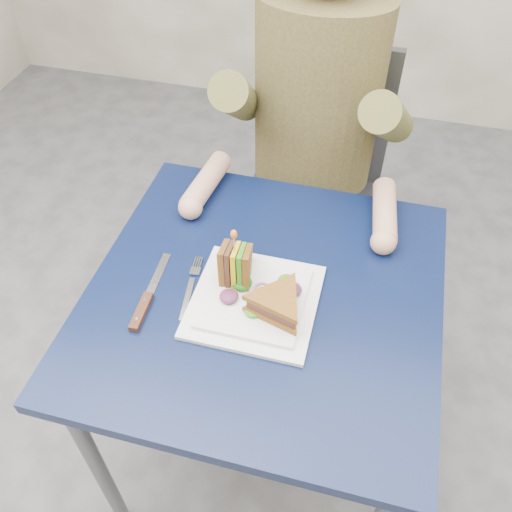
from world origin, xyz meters
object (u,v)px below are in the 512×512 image
(table, at_px, (264,314))
(sandwich_flat, at_px, (278,304))
(plate, at_px, (255,300))
(chair, at_px, (314,173))
(diner, at_px, (318,84))
(knife, at_px, (145,304))
(sandwich_upright, at_px, (235,266))
(fork, at_px, (190,289))

(table, relative_size, sandwich_flat, 4.22)
(plate, bearing_deg, chair, 89.06)
(chair, relative_size, plate, 3.58)
(table, bearing_deg, plate, -108.31)
(diner, xyz_separation_m, plate, (-0.01, -0.60, -0.18))
(plate, bearing_deg, knife, -163.09)
(table, distance_m, knife, 0.27)
(plate, bearing_deg, table, 71.69)
(chair, distance_m, knife, 0.84)
(sandwich_upright, bearing_deg, table, -8.25)
(table, xyz_separation_m, plate, (-0.01, -0.04, 0.09))
(chair, height_order, fork, chair)
(sandwich_flat, bearing_deg, table, 125.59)
(knife, bearing_deg, sandwich_flat, 8.67)
(sandwich_upright, relative_size, knife, 0.67)
(table, height_order, sandwich_flat, sandwich_flat)
(knife, bearing_deg, sandwich_upright, 33.96)
(plate, xyz_separation_m, fork, (-0.14, 0.00, -0.01))
(chair, distance_m, fork, 0.75)
(table, bearing_deg, sandwich_upright, 171.75)
(chair, bearing_deg, fork, -102.33)
(plate, height_order, fork, plate)
(table, xyz_separation_m, sandwich_flat, (0.04, -0.06, 0.12))
(chair, xyz_separation_m, knife, (-0.23, -0.78, 0.20))
(sandwich_flat, height_order, sandwich_upright, sandwich_upright)
(chair, bearing_deg, sandwich_upright, -95.64)
(diner, relative_size, plate, 2.87)
(sandwich_upright, height_order, fork, sandwich_upright)
(chair, distance_m, sandwich_flat, 0.77)
(table, height_order, sandwich_upright, sandwich_upright)
(diner, bearing_deg, chair, 90.00)
(knife, bearing_deg, diner, 70.79)
(table, relative_size, diner, 1.01)
(sandwich_flat, bearing_deg, diner, 93.96)
(sandwich_flat, distance_m, fork, 0.20)
(table, bearing_deg, fork, -167.22)
(sandwich_flat, bearing_deg, sandwich_upright, 147.33)
(sandwich_flat, distance_m, sandwich_upright, 0.13)
(diner, xyz_separation_m, sandwich_flat, (0.04, -0.62, -0.14))
(table, xyz_separation_m, knife, (-0.23, -0.10, 0.09))
(chair, distance_m, plate, 0.74)
(chair, height_order, plate, chair)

